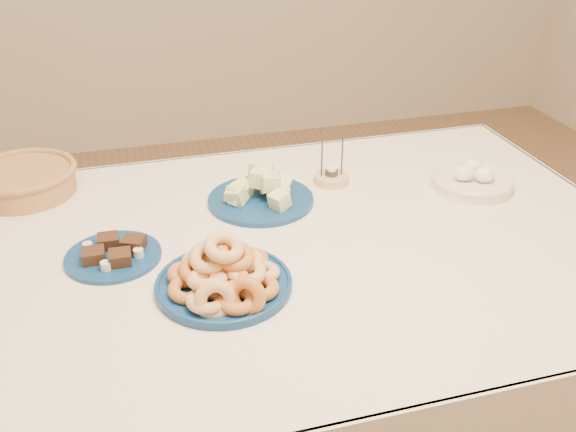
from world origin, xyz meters
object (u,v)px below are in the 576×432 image
(dining_table, at_px, (282,281))
(donut_platter, at_px, (224,277))
(brownie_plate, at_px, (113,254))
(candle_holder, at_px, (331,177))
(melon_plate, at_px, (262,193))
(wicker_basket, at_px, (23,179))
(egg_bowl, at_px, (472,180))

(dining_table, distance_m, donut_platter, 0.26)
(brownie_plate, relative_size, candle_holder, 1.63)
(melon_plate, bearing_deg, donut_platter, -114.93)
(dining_table, height_order, donut_platter, donut_platter)
(melon_plate, relative_size, wicker_basket, 1.00)
(donut_platter, relative_size, brownie_plate, 1.28)
(donut_platter, xyz_separation_m, egg_bowl, (0.73, 0.28, -0.01))
(dining_table, relative_size, donut_platter, 5.07)
(candle_holder, height_order, egg_bowl, candle_holder)
(dining_table, distance_m, melon_plate, 0.25)
(dining_table, distance_m, egg_bowl, 0.60)
(donut_platter, distance_m, candle_holder, 0.56)
(wicker_basket, bearing_deg, candle_holder, -11.25)
(egg_bowl, bearing_deg, donut_platter, -158.95)
(wicker_basket, height_order, candle_holder, candle_holder)
(dining_table, distance_m, wicker_basket, 0.75)
(donut_platter, height_order, candle_holder, candle_holder)
(dining_table, relative_size, melon_plate, 4.75)
(dining_table, bearing_deg, brownie_plate, 173.92)
(candle_holder, bearing_deg, wicker_basket, 168.75)
(wicker_basket, bearing_deg, egg_bowl, -14.28)
(brownie_plate, distance_m, egg_bowl, 0.95)
(wicker_basket, distance_m, egg_bowl, 1.20)
(melon_plate, relative_size, egg_bowl, 1.38)
(melon_plate, bearing_deg, egg_bowl, -7.56)
(melon_plate, height_order, candle_holder, candle_holder)
(brownie_plate, bearing_deg, candle_holder, 21.49)
(melon_plate, height_order, egg_bowl, melon_plate)
(dining_table, bearing_deg, melon_plate, 89.10)
(donut_platter, relative_size, melon_plate, 0.94)
(melon_plate, bearing_deg, wicker_basket, 159.66)
(dining_table, xyz_separation_m, donut_platter, (-0.16, -0.14, 0.14))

